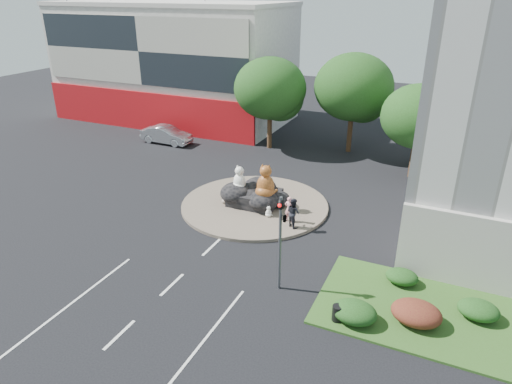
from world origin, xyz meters
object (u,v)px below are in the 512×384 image
litter_bin (337,313)px  kitten_white (269,211)px  kitten_calico (226,196)px  parked_car (166,135)px  cat_tabby (266,180)px  pedestrian_dark (293,213)px  cat_white (239,178)px  pedestrian_pink (289,209)px

litter_bin → kitten_white: bearing=130.2°
kitten_calico → parked_car: bearing=173.7°
cat_tabby → pedestrian_dark: (2.54, -1.58, -1.09)m
parked_car → cat_white: bearing=-126.8°
parked_car → litter_bin: 28.55m
cat_white → cat_tabby: cat_tabby is taller
kitten_white → litter_bin: size_ratio=0.97×
cat_white → kitten_white: size_ratio=2.39×
cat_tabby → pedestrian_dark: size_ratio=1.20×
parked_car → pedestrian_dark: bearing=-123.2°
pedestrian_pink → parked_car: pedestrian_pink is taller
cat_tabby → parked_car: (-14.48, 9.53, -1.41)m
kitten_white → pedestrian_pink: (1.44, -0.08, 0.48)m
cat_white → cat_tabby: 2.05m
cat_white → parked_car: 15.60m
cat_tabby → parked_car: 17.39m
parked_car → litter_bin: (21.81, -18.42, -0.33)m
cat_white → cat_tabby: bearing=15.4°
kitten_calico → cat_white: bearing=69.3°
pedestrian_dark → kitten_calico: bearing=20.5°
cat_white → pedestrian_pink: (4.10, -1.27, -0.94)m
cat_white → pedestrian_dark: 4.97m
cat_white → pedestrian_pink: size_ratio=1.05×
kitten_calico → pedestrian_pink: pedestrian_pink is taller
pedestrian_pink → cat_white: bearing=-14.6°
cat_tabby → cat_white: bearing=169.7°
pedestrian_pink → kitten_calico: bearing=-5.5°
cat_tabby → litter_bin: (7.33, -8.89, -1.73)m
cat_tabby → pedestrian_pink: bearing=-30.6°
litter_bin → pedestrian_dark: bearing=123.3°
kitten_calico → parked_car: size_ratio=0.19×
kitten_white → pedestrian_pink: pedestrian_pink is taller
kitten_calico → litter_bin: (10.15, -8.54, -0.19)m
kitten_white → parked_car: 18.40m
pedestrian_dark → litter_bin: bearing=156.7°
kitten_white → parked_car: size_ratio=0.15×
parked_car → litter_bin: size_ratio=6.61×
cat_white → litter_bin: 13.14m
cat_white → parked_car: bearing=165.0°
cat_tabby → kitten_white: 2.03m
pedestrian_dark → kitten_white: bearing=15.4°
cat_white → kitten_calico: bearing=-122.9°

